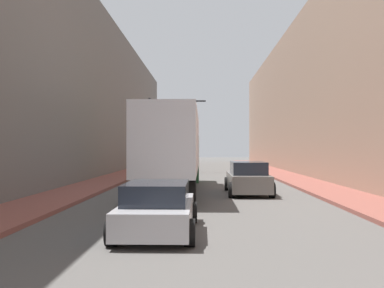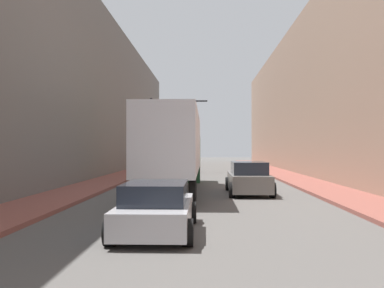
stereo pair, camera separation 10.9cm
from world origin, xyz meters
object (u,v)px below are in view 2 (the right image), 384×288
Objects in this scene: suv_car at (248,179)px; traffic_signal_gantry at (166,120)px; semi_truck at (175,147)px; sedan_car at (156,209)px.

suv_car is 0.68× the size of traffic_signal_gantry.
suv_car is (3.69, -1.26, -1.55)m from semi_truck.
suv_car is at bearing 70.70° from sedan_car.
sedan_car is at bearing -109.30° from suv_car.
semi_truck reaches higher than sedan_car.
semi_truck is 2.09× the size of traffic_signal_gantry.
sedan_car is 10.28m from suv_car.
semi_truck is 4.19m from suv_car.
semi_truck is 3.06× the size of suv_car.
traffic_signal_gantry reaches higher than semi_truck.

